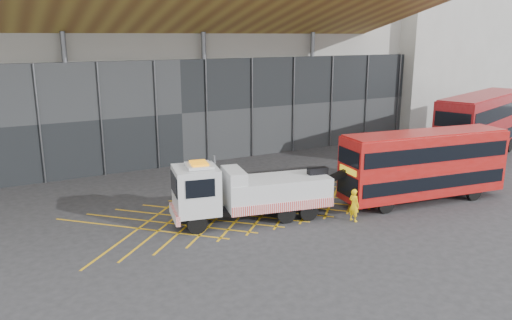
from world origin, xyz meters
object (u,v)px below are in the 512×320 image
bus_towed (424,163)px  worker (354,205)px  bus_second (481,122)px  recovery_truck (247,192)px

bus_towed → worker: 6.02m
bus_towed → bus_second: size_ratio=0.83×
bus_second → worker: 19.78m
bus_second → worker: (-18.55, -6.57, -1.97)m
recovery_truck → worker: size_ratio=5.63×
recovery_truck → worker: (4.99, -2.84, -0.72)m
worker → bus_second: bearing=-80.3°
recovery_truck → bus_second: (23.54, 3.73, 1.24)m
recovery_truck → bus_second: 23.87m
bus_towed → bus_second: bus_second is taller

